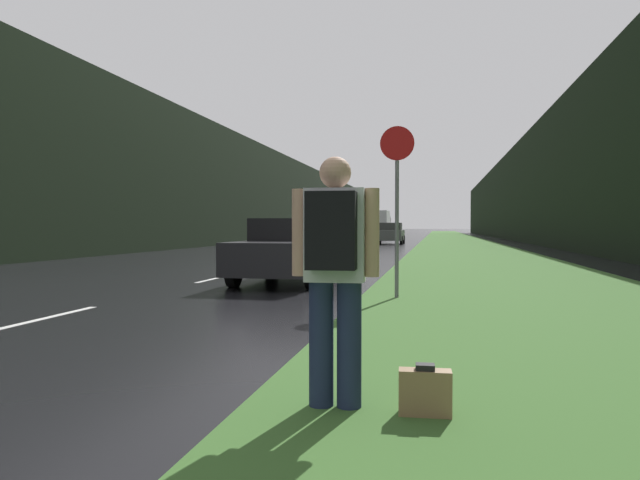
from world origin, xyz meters
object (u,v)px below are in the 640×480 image
(delivery_truck, at_px, (381,223))
(stop_sign, at_px, (397,197))
(car_passing_near, at_px, (290,250))
(car_passing_far, at_px, (390,234))
(suitcase, at_px, (425,393))
(car_oncoming, at_px, (340,233))
(hitchhiker_with_backpack, at_px, (335,265))

(delivery_truck, bearing_deg, stop_sign, -84.17)
(stop_sign, distance_m, car_passing_near, 3.94)
(car_passing_far, height_order, delivery_truck, delivery_truck)
(stop_sign, relative_size, suitcase, 8.43)
(car_passing_far, distance_m, car_oncoming, 4.36)
(car_oncoming, height_order, delivery_truck, delivery_truck)
(car_passing_near, xyz_separation_m, car_passing_far, (0.00, 29.29, 0.04))
(stop_sign, bearing_deg, car_passing_near, 135.29)
(suitcase, xyz_separation_m, delivery_truck, (-7.38, 72.52, 1.61))
(stop_sign, distance_m, car_oncoming, 34.25)
(suitcase, height_order, delivery_truck, delivery_truck)
(suitcase, distance_m, delivery_truck, 72.91)
(suitcase, relative_size, car_passing_near, 0.08)
(delivery_truck, bearing_deg, suitcase, -84.19)
(car_passing_near, bearing_deg, stop_sign, 135.29)
(car_passing_near, height_order, car_passing_far, car_passing_far)
(car_passing_near, xyz_separation_m, car_oncoming, (-4.05, 30.90, 0.01))
(suitcase, height_order, car_passing_far, car_passing_far)
(stop_sign, height_order, delivery_truck, delivery_truck)
(suitcase, bearing_deg, stop_sign, 92.90)
(hitchhiker_with_backpack, xyz_separation_m, delivery_truck, (-6.75, 72.49, 0.75))
(hitchhiker_with_backpack, height_order, delivery_truck, delivery_truck)
(car_oncoming, bearing_deg, stop_sign, -78.64)
(suitcase, relative_size, car_oncoming, 0.08)
(car_passing_near, bearing_deg, car_passing_far, -90.00)
(hitchhiker_with_backpack, distance_m, suitcase, 1.07)
(suitcase, xyz_separation_m, car_passing_near, (-3.33, 9.07, 0.57))
(stop_sign, relative_size, car_passing_far, 0.75)
(car_passing_near, height_order, delivery_truck, delivery_truck)
(delivery_truck, bearing_deg, car_oncoming, -90.00)
(hitchhiker_with_backpack, bearing_deg, car_passing_near, 103.83)
(hitchhiker_with_backpack, bearing_deg, car_passing_far, 91.25)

